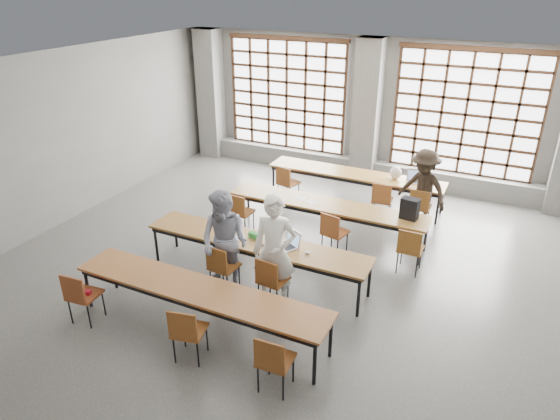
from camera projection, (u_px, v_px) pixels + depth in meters
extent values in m
plane|color=#51514E|center=(272.00, 280.00, 8.65)|extent=(11.00, 11.00, 0.00)
plane|color=silver|center=(270.00, 75.00, 7.14)|extent=(11.00, 11.00, 0.00)
plane|color=#5E5E5C|center=(370.00, 110.00, 12.37)|extent=(10.00, 0.00, 10.00)
plane|color=#5E5E5C|center=(45.00, 144.00, 9.86)|extent=(0.00, 11.00, 11.00)
cube|color=#5C5C59|center=(211.00, 95.00, 13.91)|extent=(0.60, 0.55, 3.50)
cube|color=#5C5C59|center=(367.00, 112.00, 12.14)|extent=(0.60, 0.55, 3.50)
cube|color=white|center=(288.00, 95.00, 13.17)|extent=(3.20, 0.02, 2.80)
cube|color=black|center=(287.00, 96.00, 13.11)|extent=(3.20, 0.05, 2.80)
cube|color=black|center=(286.00, 148.00, 13.73)|extent=(3.32, 0.07, 0.10)
cube|color=black|center=(287.00, 38.00, 12.48)|extent=(3.32, 0.07, 0.10)
cube|color=white|center=(466.00, 114.00, 11.41)|extent=(3.20, 0.02, 2.80)
cube|color=black|center=(465.00, 115.00, 11.34)|extent=(3.20, 0.05, 2.80)
cube|color=black|center=(456.00, 174.00, 11.96)|extent=(3.32, 0.07, 0.10)
cube|color=black|center=(476.00, 48.00, 10.72)|extent=(3.32, 0.07, 0.10)
cube|color=#5C5C59|center=(363.00, 169.00, 12.85)|extent=(9.80, 0.35, 0.50)
cube|color=brown|center=(355.00, 174.00, 11.27)|extent=(4.00, 0.70, 0.04)
cube|color=black|center=(355.00, 176.00, 11.29)|extent=(3.90, 0.64, 0.08)
cylinder|color=black|center=(273.00, 179.00, 11.94)|extent=(0.05, 0.05, 0.69)
cylinder|color=black|center=(284.00, 172.00, 12.41)|extent=(0.05, 0.05, 0.69)
cylinder|color=black|center=(437.00, 209.00, 10.43)|extent=(0.05, 0.05, 0.69)
cylinder|color=black|center=(442.00, 199.00, 10.91)|extent=(0.05, 0.05, 0.69)
cube|color=brown|center=(326.00, 205.00, 9.78)|extent=(4.00, 0.70, 0.04)
cube|color=black|center=(326.00, 207.00, 9.80)|extent=(3.90, 0.64, 0.08)
cylinder|color=black|center=(235.00, 209.00, 10.45)|extent=(0.05, 0.05, 0.69)
cylinder|color=black|center=(248.00, 199.00, 10.92)|extent=(0.05, 0.05, 0.69)
cylinder|color=black|center=(420.00, 249.00, 8.94)|extent=(0.05, 0.05, 0.69)
cylinder|color=black|center=(426.00, 235.00, 9.42)|extent=(0.05, 0.05, 0.69)
cube|color=brown|center=(256.00, 242.00, 8.42)|extent=(4.00, 0.70, 0.04)
cube|color=black|center=(256.00, 245.00, 8.45)|extent=(3.90, 0.64, 0.08)
cylinder|color=black|center=(156.00, 244.00, 9.10)|extent=(0.05, 0.05, 0.69)
cylinder|color=black|center=(175.00, 231.00, 9.57)|extent=(0.05, 0.05, 0.69)
cylinder|color=black|center=(358.00, 298.00, 7.59)|extent=(0.05, 0.05, 0.69)
cylinder|color=black|center=(369.00, 279.00, 8.06)|extent=(0.05, 0.05, 0.69)
cube|color=brown|center=(199.00, 290.00, 7.15)|extent=(4.00, 0.70, 0.04)
cube|color=black|center=(199.00, 293.00, 7.17)|extent=(3.90, 0.64, 0.08)
cylinder|color=black|center=(88.00, 288.00, 7.82)|extent=(0.05, 0.05, 0.69)
cylinder|color=black|center=(114.00, 270.00, 8.29)|extent=(0.05, 0.05, 0.69)
cylinder|color=black|center=(315.00, 363.00, 6.32)|extent=(0.05, 0.05, 0.69)
cylinder|color=black|center=(331.00, 336.00, 6.79)|extent=(0.05, 0.05, 0.69)
cube|color=brown|center=(289.00, 183.00, 11.48)|extent=(0.50, 0.50, 0.04)
cube|color=brown|center=(283.00, 176.00, 11.24)|extent=(0.40, 0.12, 0.40)
cylinder|color=black|center=(288.00, 192.00, 11.58)|extent=(0.02, 0.02, 0.45)
cube|color=brown|center=(382.00, 200.00, 10.62)|extent=(0.46, 0.46, 0.04)
cube|color=brown|center=(382.00, 193.00, 10.35)|extent=(0.40, 0.08, 0.40)
cylinder|color=black|center=(381.00, 209.00, 10.71)|extent=(0.02, 0.02, 0.45)
cube|color=brown|center=(420.00, 207.00, 10.30)|extent=(0.42, 0.42, 0.04)
cube|color=brown|center=(419.00, 200.00, 10.04)|extent=(0.40, 0.03, 0.40)
cylinder|color=black|center=(419.00, 216.00, 10.40)|extent=(0.02, 0.02, 0.45)
cube|color=brown|center=(242.00, 212.00, 10.07)|extent=(0.43, 0.43, 0.04)
cube|color=brown|center=(236.00, 206.00, 9.81)|extent=(0.40, 0.04, 0.40)
cylinder|color=black|center=(242.00, 222.00, 10.16)|extent=(0.02, 0.02, 0.45)
cube|color=brown|center=(335.00, 232.00, 9.28)|extent=(0.50, 0.50, 0.04)
cube|color=brown|center=(330.00, 225.00, 9.04)|extent=(0.40, 0.11, 0.40)
cylinder|color=black|center=(334.00, 243.00, 9.38)|extent=(0.02, 0.02, 0.45)
cube|color=brown|center=(410.00, 249.00, 8.73)|extent=(0.42, 0.42, 0.04)
cube|color=brown|center=(409.00, 242.00, 8.47)|extent=(0.40, 0.03, 0.40)
cylinder|color=black|center=(409.00, 260.00, 8.83)|extent=(0.02, 0.02, 0.45)
cube|color=brown|center=(224.00, 266.00, 8.21)|extent=(0.45, 0.45, 0.04)
cube|color=brown|center=(216.00, 260.00, 7.95)|extent=(0.40, 0.06, 0.40)
cylinder|color=black|center=(225.00, 278.00, 8.30)|extent=(0.02, 0.02, 0.45)
cube|color=brown|center=(273.00, 280.00, 7.85)|extent=(0.46, 0.46, 0.04)
cube|color=brown|center=(266.00, 273.00, 7.60)|extent=(0.40, 0.07, 0.40)
cylinder|color=black|center=(273.00, 291.00, 7.95)|extent=(0.02, 0.02, 0.45)
cube|color=brown|center=(85.00, 295.00, 7.48)|extent=(0.46, 0.46, 0.04)
cube|color=brown|center=(73.00, 289.00, 7.21)|extent=(0.40, 0.07, 0.40)
cylinder|color=black|center=(87.00, 307.00, 7.58)|extent=(0.02, 0.02, 0.45)
cube|color=brown|center=(190.00, 330.00, 6.73)|extent=(0.50, 0.50, 0.04)
cube|color=brown|center=(182.00, 326.00, 6.46)|extent=(0.40, 0.12, 0.40)
cylinder|color=black|center=(191.00, 344.00, 6.83)|extent=(0.02, 0.02, 0.45)
cube|color=brown|center=(276.00, 360.00, 6.22)|extent=(0.44, 0.44, 0.04)
cube|color=brown|center=(269.00, 356.00, 5.96)|extent=(0.40, 0.05, 0.40)
cylinder|color=black|center=(276.00, 373.00, 6.32)|extent=(0.02, 0.02, 0.45)
imported|color=white|center=(275.00, 252.00, 7.69)|extent=(0.78, 0.63, 1.87)
imported|color=#182149|center=(225.00, 242.00, 8.06)|extent=(0.88, 0.70, 1.76)
imported|color=black|center=(423.00, 189.00, 10.18)|extent=(1.23, 0.99, 1.67)
cube|color=silver|center=(287.00, 246.00, 8.24)|extent=(0.44, 0.40, 0.02)
cube|color=black|center=(286.00, 245.00, 8.22)|extent=(0.35, 0.31, 0.00)
cube|color=silver|center=(294.00, 237.00, 8.25)|extent=(0.35, 0.24, 0.26)
cube|color=#93C6FF|center=(293.00, 239.00, 8.26)|extent=(0.29, 0.20, 0.21)
cube|color=#B2B2B7|center=(416.00, 182.00, 10.76)|extent=(0.43, 0.37, 0.02)
cube|color=black|center=(416.00, 181.00, 10.75)|extent=(0.34, 0.28, 0.00)
cube|color=#B2B2B7|center=(415.00, 174.00, 10.84)|extent=(0.36, 0.19, 0.26)
cube|color=#89A7EC|center=(415.00, 176.00, 10.84)|extent=(0.31, 0.16, 0.21)
ellipsoid|color=silver|center=(307.00, 253.00, 8.02)|extent=(0.11, 0.08, 0.04)
cube|color=#297F32|center=(256.00, 236.00, 8.48)|extent=(0.26, 0.14, 0.09)
cube|color=black|center=(263.00, 245.00, 8.26)|extent=(0.14, 0.07, 0.01)
cube|color=white|center=(299.00, 197.00, 10.04)|extent=(0.34, 0.28, 0.00)
cube|color=white|center=(311.00, 202.00, 9.84)|extent=(0.36, 0.33, 0.00)
cube|color=black|center=(410.00, 209.00, 9.09)|extent=(0.35, 0.24, 0.40)
ellipsoid|color=silver|center=(396.00, 173.00, 10.88)|extent=(0.32, 0.29, 0.29)
cube|color=#B01529|center=(84.00, 292.00, 7.46)|extent=(0.22, 0.14, 0.06)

